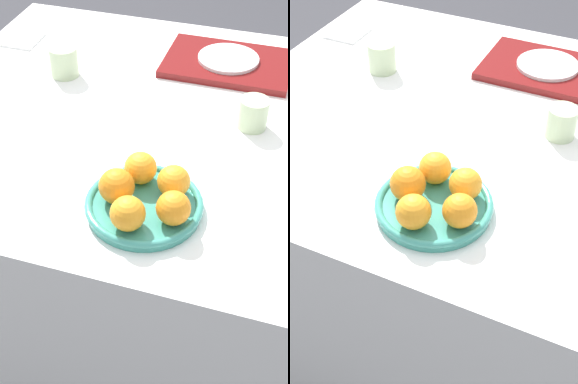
{
  "view_description": "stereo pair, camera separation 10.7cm",
  "coord_description": "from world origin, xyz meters",
  "views": [
    {
      "loc": [
        0.34,
        -1.11,
        1.53
      ],
      "look_at": [
        0.1,
        -0.35,
        0.81
      ],
      "focal_mm": 50.0,
      "sensor_mm": 36.0,
      "label": 1
    },
    {
      "loc": [
        0.44,
        -1.07,
        1.53
      ],
      "look_at": [
        0.1,
        -0.35,
        0.81
      ],
      "focal_mm": 50.0,
      "sensor_mm": 36.0,
      "label": 2
    }
  ],
  "objects": [
    {
      "name": "cup_0",
      "position": [
        -0.28,
        0.12,
        0.8
      ],
      "size": [
        0.08,
        0.08,
        0.08
      ],
      "color": "#B7CC9E",
      "rests_on": "table"
    },
    {
      "name": "orange_0",
      "position": [
        0.04,
        -0.35,
        0.82
      ],
      "size": [
        0.07,
        0.07,
        0.07
      ],
      "color": "orange",
      "rests_on": "fruit_platter"
    },
    {
      "name": "serving_tray",
      "position": [
        0.15,
        0.3,
        0.77
      ],
      "size": [
        0.36,
        0.25,
        0.02
      ],
      "color": "maroon",
      "rests_on": "table"
    },
    {
      "name": "orange_4",
      "position": [
        0.09,
        -0.42,
        0.82
      ],
      "size": [
        0.07,
        0.07,
        0.07
      ],
      "color": "orange",
      "rests_on": "fruit_platter"
    },
    {
      "name": "fruit_platter",
      "position": [
        0.1,
        -0.35,
        0.78
      ],
      "size": [
        0.24,
        0.24,
        0.03
      ],
      "color": "teal",
      "rests_on": "table"
    },
    {
      "name": "napkin",
      "position": [
        -0.5,
        0.27,
        0.77
      ],
      "size": [
        0.11,
        0.12,
        0.01
      ],
      "color": "white",
      "rests_on": "table"
    },
    {
      "name": "orange_1",
      "position": [
        0.15,
        -0.3,
        0.81
      ],
      "size": [
        0.07,
        0.07,
        0.07
      ],
      "color": "orange",
      "rests_on": "fruit_platter"
    },
    {
      "name": "orange_2",
      "position": [
        0.07,
        -0.28,
        0.82
      ],
      "size": [
        0.07,
        0.07,
        0.07
      ],
      "color": "orange",
      "rests_on": "fruit_platter"
    },
    {
      "name": "side_plate",
      "position": [
        0.15,
        0.3,
        0.79
      ],
      "size": [
        0.18,
        0.18,
        0.01
      ],
      "color": "white",
      "rests_on": "serving_tray"
    },
    {
      "name": "ground_plane",
      "position": [
        0.0,
        0.0,
        0.0
      ],
      "size": [
        12.0,
        12.0,
        0.0
      ],
      "primitive_type": "plane",
      "color": "#38383D"
    },
    {
      "name": "cup_1",
      "position": [
        0.26,
        0.02,
        0.8
      ],
      "size": [
        0.07,
        0.07,
        0.08
      ],
      "color": "#B7CC9E",
      "rests_on": "table"
    },
    {
      "name": "orange_3",
      "position": [
        0.17,
        -0.38,
        0.82
      ],
      "size": [
        0.07,
        0.07,
        0.07
      ],
      "color": "orange",
      "rests_on": "fruit_platter"
    },
    {
      "name": "table",
      "position": [
        0.0,
        0.0,
        0.38
      ],
      "size": [
        1.19,
        1.09,
        0.76
      ],
      "color": "white",
      "rests_on": "ground_plane"
    }
  ]
}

